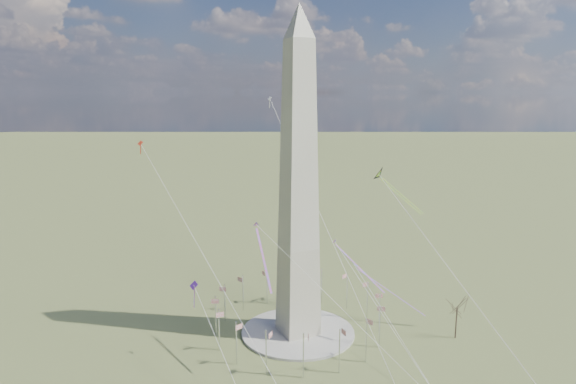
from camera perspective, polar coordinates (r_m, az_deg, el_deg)
name	(u,v)px	position (r m, az deg, el deg)	size (l,w,h in m)	color
ground	(298,333)	(170.05, 1.11, -15.42)	(2000.00, 2000.00, 0.00)	brown
plaza	(298,332)	(169.87, 1.11, -15.30)	(36.00, 36.00, 0.80)	#9E9991
washington_monument	(299,186)	(154.78, 1.18, 0.69)	(15.56, 15.56, 100.00)	#A79C8B
flagpole_ring	(298,312)	(166.94, 1.12, -13.19)	(54.40, 54.40, 13.00)	silver
tree_near	(457,306)	(170.98, 18.30, -11.94)	(8.53, 8.53, 14.93)	#4C352E
kite_delta_black	(382,177)	(175.98, 10.35, 1.64)	(12.84, 17.07, 14.57)	black
kite_diamond_purple	(194,288)	(149.29, -10.41, -10.50)	(1.96, 2.78, 8.40)	#491C7E
kite_streamer_left	(352,260)	(161.05, 7.12, -7.50)	(8.88, 17.95, 13.14)	#FF2839
kite_streamer_mid	(261,248)	(144.03, -3.00, -6.22)	(4.93, 20.58, 14.22)	#FF2839
kite_streamer_right	(378,282)	(174.92, 9.93, -9.83)	(19.76, 16.48, 16.72)	#FF2839
kite_small_red	(140,144)	(169.53, -16.08, 5.10)	(1.69, 1.49, 4.48)	red
kite_small_white	(270,99)	(199.46, -2.06, 10.25)	(1.14, 1.86, 4.47)	silver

